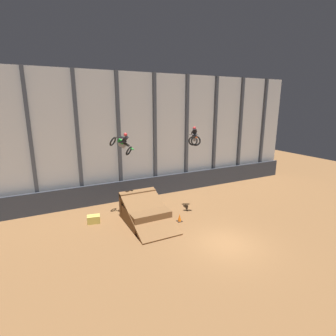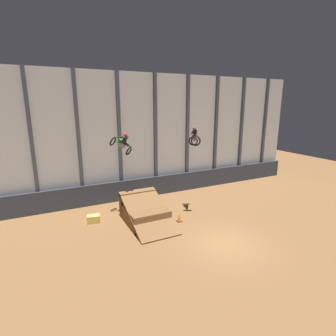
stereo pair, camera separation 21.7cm
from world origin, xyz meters
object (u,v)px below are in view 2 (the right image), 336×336
at_px(dirt_ramp, 144,212).
at_px(hay_bale_trackside, 94,219).
at_px(rider_bike_left_air, 122,143).
at_px(rider_bike_right_air, 194,138).
at_px(traffic_cone_near_ramp, 179,218).

relative_size(dirt_ramp, hay_bale_trackside, 4.80).
xyz_separation_m(rider_bike_left_air, rider_bike_right_air, (5.09, -1.63, 0.30)).
bearing_deg(rider_bike_left_air, rider_bike_right_air, -64.13).
height_order(dirt_ramp, rider_bike_right_air, rider_bike_right_air).
bearing_deg(dirt_ramp, rider_bike_right_air, -2.78).
height_order(rider_bike_right_air, hay_bale_trackside, rider_bike_right_air).
relative_size(dirt_ramp, rider_bike_left_air, 2.79).
bearing_deg(hay_bale_trackside, dirt_ramp, -20.74).
bearing_deg(traffic_cone_near_ramp, dirt_ramp, 149.47).
relative_size(dirt_ramp, traffic_cone_near_ramp, 8.26).
xyz_separation_m(dirt_ramp, rider_bike_left_air, (-1.02, 1.44, 4.92)).
height_order(rider_bike_left_air, hay_bale_trackside, rider_bike_left_air).
height_order(dirt_ramp, hay_bale_trackside, dirt_ramp).
height_order(rider_bike_right_air, traffic_cone_near_ramp, rider_bike_right_air).
relative_size(dirt_ramp, rider_bike_right_air, 2.72).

